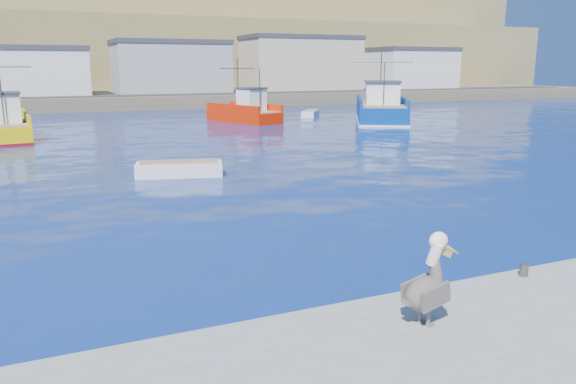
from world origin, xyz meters
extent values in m
plane|color=navy|center=(0.00, 0.00, 0.00)|extent=(260.00, 260.00, 0.00)
cylinder|color=#4C4C4C|center=(3.00, -3.40, 0.65)|extent=(0.20, 0.20, 0.30)
cube|color=brown|center=(0.00, 72.00, 0.80)|extent=(160.00, 30.00, 1.60)
cube|color=olive|center=(0.00, 98.00, 6.00)|extent=(180.00, 40.00, 14.00)
cube|color=olive|center=(0.00, 118.00, 11.00)|extent=(200.00, 40.00, 24.00)
cube|color=#2D2D2D|center=(0.00, 61.00, 1.65)|extent=(150.00, 5.00, 0.10)
cube|color=silver|center=(-10.00, 67.00, 4.35)|extent=(18.00, 11.00, 5.50)
cube|color=#333338|center=(-10.00, 67.00, 7.40)|extent=(18.36, 11.22, 0.60)
cube|color=gray|center=(10.00, 67.00, 4.85)|extent=(15.00, 10.00, 6.50)
cube|color=#333338|center=(10.00, 67.00, 8.40)|extent=(15.30, 10.20, 0.60)
cube|color=tan|center=(30.00, 67.00, 5.35)|extent=(17.00, 9.00, 7.50)
cube|color=#333338|center=(30.00, 67.00, 9.40)|extent=(17.34, 9.18, 0.60)
cube|color=silver|center=(50.00, 67.00, 4.60)|extent=(13.00, 10.00, 6.00)
cube|color=#333338|center=(50.00, 67.00, 7.90)|extent=(13.26, 10.20, 0.60)
cube|color=#DABC06|center=(-9.59, 33.93, 0.61)|extent=(3.88, 9.59, 1.22)
cube|color=#DABC06|center=(-8.07, 34.03, 1.57)|extent=(0.83, 9.20, 0.70)
cube|color=maroon|center=(-9.59, 33.93, 0.05)|extent=(3.96, 9.79, 0.25)
cube|color=#8C7251|center=(-9.59, 33.93, 1.27)|extent=(3.60, 9.20, 0.10)
cube|color=white|center=(-9.50, 32.52, 2.32)|extent=(2.43, 2.50, 2.00)
cube|color=#333338|center=(-9.50, 32.52, 3.42)|extent=(2.61, 2.79, 0.15)
cylinder|color=#4C4C4C|center=(-9.66, 34.86, 3.72)|extent=(0.13, 0.13, 5.00)
cylinder|color=#4C4C4C|center=(-9.40, 31.11, 3.22)|extent=(0.11, 0.11, 4.00)
cube|color=navy|center=(23.68, 34.79, 0.82)|extent=(10.00, 13.12, 1.64)
cube|color=navy|center=(25.48, 33.77, 1.99)|extent=(6.27, 10.87, 0.70)
cube|color=navy|center=(21.88, 35.80, 1.99)|extent=(6.27, 10.87, 0.70)
cube|color=silver|center=(23.68, 34.79, 0.05)|extent=(10.20, 13.38, 0.25)
cube|color=#8C7251|center=(23.68, 34.79, 1.69)|extent=(9.45, 12.51, 0.10)
cube|color=white|center=(22.76, 33.14, 2.74)|extent=(4.23, 4.25, 2.00)
cube|color=#333338|center=(22.76, 33.14, 3.84)|extent=(4.60, 4.69, 0.15)
cylinder|color=#4C4C4C|center=(24.30, 35.89, 4.14)|extent=(0.16, 0.16, 5.00)
cylinder|color=#4C4C4C|center=(21.83, 31.50, 3.64)|extent=(0.14, 0.14, 4.00)
cylinder|color=#4C4C4C|center=(24.30, 35.89, 5.64)|extent=(5.41, 3.09, 0.08)
cube|color=red|center=(10.87, 38.92, 0.52)|extent=(5.58, 8.58, 1.04)
cube|color=red|center=(12.20, 39.40, 1.39)|extent=(2.86, 7.46, 0.70)
cube|color=red|center=(9.54, 38.44, 1.39)|extent=(2.86, 7.46, 0.70)
cube|color=#8C7251|center=(10.87, 38.92, 1.09)|extent=(5.24, 8.19, 0.10)
cube|color=white|center=(11.29, 37.79, 2.14)|extent=(2.67, 2.61, 2.00)
cube|color=#333338|center=(11.29, 37.79, 3.24)|extent=(2.89, 2.89, 0.15)
cylinder|color=#4C4C4C|center=(10.60, 39.67, 3.54)|extent=(0.15, 0.15, 5.00)
cylinder|color=#4C4C4C|center=(11.70, 36.66, 3.04)|extent=(0.13, 0.13, 4.00)
cylinder|color=#4C4C4C|center=(10.60, 39.67, 5.04)|extent=(3.99, 1.52, 0.08)
cube|color=silver|center=(-1.03, 14.49, 0.26)|extent=(4.39, 2.46, 0.83)
cube|color=#8C7251|center=(-1.03, 14.49, 0.71)|extent=(3.91, 2.05, 0.08)
cube|color=silver|center=(19.44, 41.83, 0.24)|extent=(3.30, 3.86, 0.76)
cube|color=#8C7251|center=(19.44, 41.83, 0.65)|extent=(2.85, 3.38, 0.08)
cylinder|color=#595451|center=(-0.67, -4.61, 0.67)|extent=(0.09, 0.09, 0.34)
cube|color=#595451|center=(-0.61, -4.60, 0.51)|extent=(0.19, 0.16, 0.02)
cylinder|color=#595451|center=(-0.71, -4.40, 0.67)|extent=(0.09, 0.09, 0.34)
cube|color=#595451|center=(-0.65, -4.39, 0.51)|extent=(0.19, 0.16, 0.02)
ellipsoid|color=#38332D|center=(-0.66, -4.50, 1.11)|extent=(1.06, 0.74, 0.67)
cube|color=#38332D|center=(-0.64, -4.76, 1.14)|extent=(0.75, 0.20, 0.49)
cube|color=#38332D|center=(-0.73, -4.25, 1.14)|extent=(0.75, 0.20, 0.49)
cube|color=#38332D|center=(-1.08, -4.57, 1.04)|extent=(0.29, 0.22, 0.14)
cylinder|color=#38332D|center=(-0.43, -4.46, 1.48)|extent=(0.29, 0.38, 0.53)
cylinder|color=white|center=(-0.49, -4.47, 1.88)|extent=(0.27, 0.38, 0.50)
ellipsoid|color=white|center=(-0.42, -4.46, 2.12)|extent=(0.44, 0.37, 0.34)
cone|color=gold|center=(-0.12, -4.40, 1.91)|extent=(0.69, 0.28, 0.46)
cube|color=tan|center=(-0.24, -4.42, 1.86)|extent=(0.41, 0.13, 0.29)
camera|label=1|loc=(-7.05, -12.53, 5.33)|focal=35.00mm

